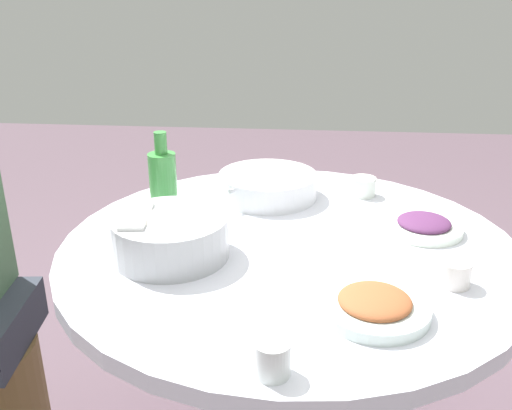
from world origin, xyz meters
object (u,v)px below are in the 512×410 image
(tea_cup_far, at_px, (363,187))
(dish_eggplant, at_px, (424,226))
(rice_bowl, at_px, (170,236))
(dish_stirfry, at_px, (374,305))
(tea_cup_side, at_px, (272,358))
(green_bottle, at_px, (163,181))
(tea_cup_near, at_px, (455,273))
(soup_bowl, at_px, (268,186))
(round_dining_table, at_px, (288,295))

(tea_cup_far, bearing_deg, dish_eggplant, -61.27)
(rice_bowl, distance_m, dish_stirfry, 0.49)
(rice_bowl, relative_size, tea_cup_side, 4.33)
(rice_bowl, height_order, dish_eggplant, rice_bowl)
(dish_eggplant, relative_size, dish_stirfry, 0.91)
(green_bottle, bearing_deg, tea_cup_near, -25.09)
(soup_bowl, relative_size, tea_cup_side, 4.61)
(soup_bowl, xyz_separation_m, dish_eggplant, (0.41, -0.20, -0.02))
(soup_bowl, bearing_deg, tea_cup_near, -47.93)
(dish_stirfry, height_order, tea_cup_far, tea_cup_far)
(rice_bowl, bearing_deg, dish_stirfry, -24.63)
(tea_cup_near, bearing_deg, dish_stirfry, -144.73)
(tea_cup_near, bearing_deg, dish_eggplant, 93.01)
(round_dining_table, distance_m, soup_bowl, 0.36)
(dish_eggplant, distance_m, green_bottle, 0.69)
(round_dining_table, relative_size, rice_bowl, 4.15)
(tea_cup_near, bearing_deg, green_bottle, 154.91)
(soup_bowl, bearing_deg, dish_eggplant, -26.50)
(rice_bowl, bearing_deg, tea_cup_near, -7.08)
(dish_eggplant, distance_m, tea_cup_side, 0.68)
(green_bottle, relative_size, tea_cup_far, 3.11)
(soup_bowl, xyz_separation_m, tea_cup_far, (0.28, 0.04, -0.01))
(dish_stirfry, bearing_deg, tea_cup_near, 35.27)
(tea_cup_near, relative_size, tea_cup_far, 0.92)
(soup_bowl, bearing_deg, round_dining_table, -76.22)
(soup_bowl, distance_m, dish_eggplant, 0.46)
(rice_bowl, xyz_separation_m, tea_cup_side, (0.26, -0.40, -0.02))
(round_dining_table, bearing_deg, rice_bowl, -160.79)
(tea_cup_far, bearing_deg, round_dining_table, -121.41)
(tea_cup_side, bearing_deg, tea_cup_near, 41.42)
(rice_bowl, xyz_separation_m, tea_cup_near, (0.62, -0.08, -0.02))
(round_dining_table, height_order, tea_cup_side, tea_cup_side)
(dish_eggplant, xyz_separation_m, tea_cup_side, (-0.35, -0.58, 0.01))
(round_dining_table, xyz_separation_m, dish_eggplant, (0.34, 0.09, 0.16))
(dish_stirfry, xyz_separation_m, tea_cup_far, (0.03, 0.63, 0.01))
(soup_bowl, bearing_deg, tea_cup_side, -85.52)
(dish_stirfry, bearing_deg, tea_cup_far, 87.12)
(rice_bowl, xyz_separation_m, tea_cup_far, (0.47, 0.43, -0.02))
(green_bottle, bearing_deg, soup_bowl, 27.94)
(round_dining_table, distance_m, rice_bowl, 0.35)
(dish_stirfry, height_order, green_bottle, green_bottle)
(tea_cup_far, bearing_deg, dish_stirfry, -92.88)
(tea_cup_side, bearing_deg, rice_bowl, 123.10)
(rice_bowl, relative_size, tea_cup_far, 3.66)
(rice_bowl, xyz_separation_m, soup_bowl, (0.20, 0.39, -0.02))
(soup_bowl, bearing_deg, tea_cup_far, 7.52)
(green_bottle, height_order, tea_cup_far, green_bottle)
(tea_cup_far, xyz_separation_m, tea_cup_side, (-0.22, -0.82, 0.00))
(dish_eggplant, relative_size, green_bottle, 0.85)
(dish_eggplant, height_order, tea_cup_near, tea_cup_near)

